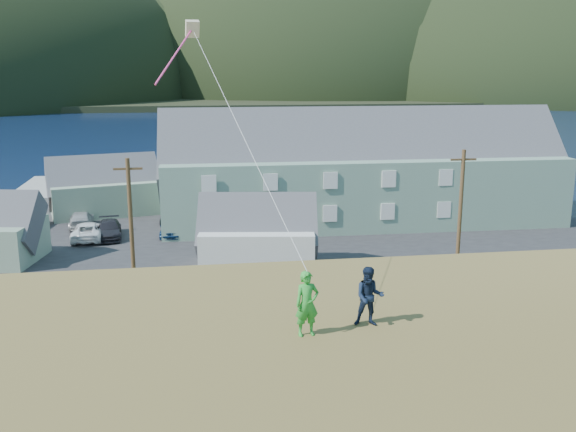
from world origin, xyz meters
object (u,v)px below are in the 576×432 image
object	(u,v)px
shed_palegreen_far	(104,187)
kite_flyer_navy	(369,297)
lodge	(361,170)
kite_flyer_green	(307,304)
wharf	(138,187)
shed_white	(258,236)

from	to	relation	value
shed_palegreen_far	kite_flyer_navy	xyz separation A→B (m)	(13.35, -47.15, 5.35)
lodge	kite_flyer_green	bearing A→B (deg)	-106.12
wharf	kite_flyer_navy	bearing A→B (deg)	-79.26
lodge	shed_white	xyz separation A→B (m)	(-10.87, -13.08, -2.36)
lodge	shed_palegreen_far	bearing A→B (deg)	164.72
shed_palegreen_far	shed_white	bearing A→B (deg)	-71.12
wharf	kite_flyer_green	xyz separation A→B (m)	(9.33, -59.10, 7.63)
wharf	shed_white	bearing A→B (deg)	-71.11
shed_white	kite_flyer_green	distance (m)	28.23
lodge	shed_palegreen_far	world-z (taller)	lodge
wharf	lodge	world-z (taller)	lodge
wharf	lodge	size ratio (longest dim) A/B	0.71
kite_flyer_navy	shed_palegreen_far	bearing A→B (deg)	116.78
shed_white	shed_palegreen_far	world-z (taller)	shed_palegreen_far
shed_white	lodge	bearing A→B (deg)	58.02
shed_palegreen_far	lodge	bearing A→B (deg)	-30.19
lodge	kite_flyer_green	xyz separation A→B (m)	(-12.30, -40.72, 3.18)
kite_flyer_green	kite_flyer_navy	size ratio (longest dim) A/B	1.06
lodge	kite_flyer_navy	bearing A→B (deg)	-103.91
wharf	kite_flyer_green	distance (m)	60.32
wharf	kite_flyer_green	world-z (taller)	kite_flyer_green
shed_palegreen_far	kite_flyer_green	xyz separation A→B (m)	(11.55, -47.55, 5.40)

